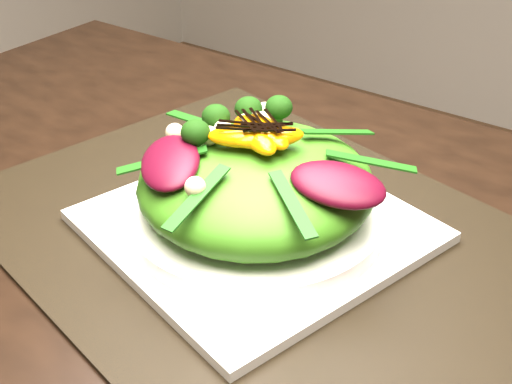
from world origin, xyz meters
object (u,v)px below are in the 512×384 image
Objects in this scene: placemat at (256,232)px; salad_bowl at (256,214)px; plate_base at (256,226)px; lettuce_mound at (256,183)px; orange_segment at (259,128)px.

placemat is 0.02m from salad_bowl.
lettuce_mound is (0.00, 0.00, 0.05)m from plate_base.
orange_segment is (-0.01, 0.02, 0.08)m from salad_bowl.
salad_bowl is at bearing -60.46° from orange_segment.
placemat is 2.23× the size of salad_bowl.
lettuce_mound is 3.40× the size of orange_segment.
placemat is 1.99× the size of plate_base.
placemat is 0.10m from orange_segment.
plate_base is 4.21× the size of orange_segment.
salad_bowl is (0.00, -0.00, 0.01)m from plate_base.
orange_segment is at bearing 119.54° from salad_bowl.
orange_segment is at bearing 119.54° from placemat.
salad_bowl is 0.03m from lettuce_mound.
orange_segment is (-0.01, 0.02, 0.04)m from lettuce_mound.
placemat is at bearing 153.43° from salad_bowl.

